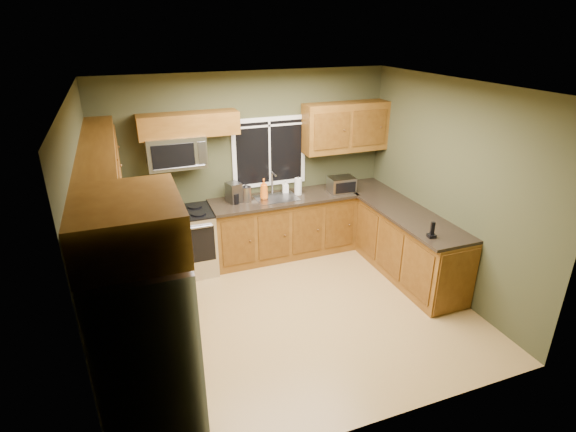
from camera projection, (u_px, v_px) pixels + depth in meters
floor at (294, 312)px, 5.54m from camera, size 4.20×4.20×0.00m
ceiling at (296, 87)px, 4.47m from camera, size 4.20×4.20×0.00m
back_wall at (250, 167)px, 6.55m from camera, size 4.20×0.00×4.20m
front_wall at (380, 297)px, 3.46m from camera, size 4.20×0.00×4.20m
left_wall at (92, 242)px, 4.33m from camera, size 0.00×3.60×3.60m
right_wall at (449, 189)px, 5.69m from camera, size 0.00×3.60×3.60m
window at (269, 152)px, 6.55m from camera, size 1.12×0.03×1.02m
base_cabinets_left at (135, 290)px, 5.19m from camera, size 0.60×2.65×0.90m
countertop_left at (131, 254)px, 5.01m from camera, size 0.65×2.65×0.04m
base_cabinets_back at (284, 227)px, 6.79m from camera, size 2.17×0.60×0.90m
countertop_back at (284, 198)px, 6.58m from camera, size 2.17×0.65×0.04m
base_cabinets_peninsula at (398, 239)px, 6.41m from camera, size 0.60×2.52×0.90m
countertop_peninsula at (399, 208)px, 6.22m from camera, size 0.65×2.50×0.04m
upper_cabinets_left at (102, 175)px, 4.58m from camera, size 0.33×2.65×0.72m
upper_cabinets_back_left at (189, 124)px, 5.85m from camera, size 1.30×0.33×0.30m
upper_cabinets_back_right at (345, 127)px, 6.68m from camera, size 1.30×0.33×0.72m
upper_cabinet_over_fridge at (128, 224)px, 3.06m from camera, size 0.72×0.90×0.38m
refrigerator at (149, 356)px, 3.51m from camera, size 0.74×0.90×1.80m
range at (186, 242)px, 6.28m from camera, size 0.76×0.69×0.94m
microwave at (176, 152)px, 5.89m from camera, size 0.76×0.41×0.42m
sink at (276, 197)px, 6.54m from camera, size 0.60×0.42×0.36m
toaster_oven at (341, 185)px, 6.72m from camera, size 0.39×0.31×0.23m
coffee_maker at (234, 193)px, 6.34m from camera, size 0.22×0.27×0.28m
kettle at (246, 193)px, 6.38m from camera, size 0.15×0.15×0.26m
paper_towel_roll at (298, 186)px, 6.63m from camera, size 0.11×0.11×0.28m
soap_bottle_a at (264, 189)px, 6.45m from camera, size 0.15×0.15×0.30m
soap_bottle_b at (285, 186)px, 6.71m from camera, size 0.10×0.10×0.19m
soap_bottle_c at (247, 191)px, 6.57m from camera, size 0.14×0.14×0.16m
cordless_phone at (432, 233)px, 5.32m from camera, size 0.10×0.10×0.20m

